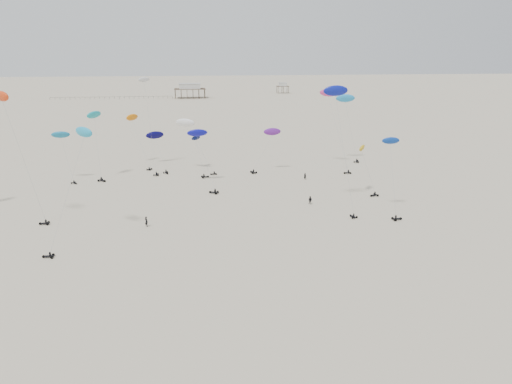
{
  "coord_description": "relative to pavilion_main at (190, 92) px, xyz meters",
  "views": [
    {
      "loc": [
        -11.74,
        1.35,
        32.06
      ],
      "look_at": [
        0.0,
        88.0,
        7.0
      ],
      "focal_mm": 35.0,
      "sensor_mm": 36.0,
      "label": 1
    }
  ],
  "objects": [
    {
      "name": "ground_plane",
      "position": [
        10.0,
        -150.0,
        -4.22
      ],
      "size": [
        900.0,
        900.0,
        0.0
      ],
      "primitive_type": "plane",
      "color": "beige"
    },
    {
      "name": "pavilion_main",
      "position": [
        0.0,
        0.0,
        0.0
      ],
      "size": [
        21.0,
        13.0,
        9.8
      ],
      "color": "brown",
      "rests_on": "ground"
    },
    {
      "name": "pavilion_small",
      "position": [
        70.0,
        30.0,
        -0.74
      ],
      "size": [
        9.0,
        7.0,
        8.0
      ],
      "color": "brown",
      "rests_on": "ground"
    },
    {
      "name": "pier_fence",
      "position": [
        -52.0,
        -0.0,
        -3.45
      ],
      "size": [
        80.2,
        0.2,
        1.5
      ],
      "color": "black",
      "rests_on": "ground"
    },
    {
      "name": "rig_1",
      "position": [
        -12.06,
        -212.38,
        8.94
      ],
      "size": [
        5.44,
        14.28,
        25.88
      ],
      "rotation": [
        0.0,
        0.0,
        6.0
      ],
      "color": "black",
      "rests_on": "ground"
    },
    {
      "name": "rig_2",
      "position": [
        37.89,
        -242.96,
        2.49
      ],
      "size": [
        5.12,
        6.03,
        11.49
      ],
      "rotation": [
        0.0,
        0.0,
        1.96
      ],
      "color": "black",
      "rests_on": "ground"
    },
    {
      "name": "rig_3",
      "position": [
        -24.88,
        -219.95,
        8.07
      ],
      "size": [
        4.79,
        7.96,
        17.48
      ],
      "rotation": [
        0.0,
        0.0,
        4.04
      ],
      "color": "black",
      "rests_on": "ground"
    },
    {
      "name": "rig_4",
      "position": [
        -16.78,
        -204.38,
        6.74
      ],
      "size": [
        7.84,
        12.84,
        16.11
      ],
      "rotation": [
        0.0,
        0.0,
        5.66
      ],
      "color": "black",
      "rests_on": "ground"
    },
    {
      "name": "rig_5",
      "position": [
        -11.05,
        -205.13,
        2.92
      ],
      "size": [
        7.16,
        16.53,
        15.53
      ],
      "rotation": [
        0.0,
        0.0,
        3.54
      ],
      "color": "black",
      "rests_on": "ground"
    },
    {
      "name": "rig_6",
      "position": [
        38.03,
        -257.16,
        5.0
      ],
      "size": [
        3.67,
        8.26,
        15.47
      ],
      "rotation": [
        0.0,
        0.0,
        4.84
      ],
      "color": "black",
      "rests_on": "ground"
    },
    {
      "name": "rig_7",
      "position": [
        19.18,
        -217.32,
        3.93
      ],
      "size": [
        9.13,
        5.1,
        12.02
      ],
      "rotation": [
        0.0,
        0.0,
        0.49
      ],
      "color": "black",
      "rests_on": "ground"
    },
    {
      "name": "rig_8",
      "position": [
        -33.6,
        -253.09,
        14.35
      ],
      "size": [
        8.36,
        4.85,
        25.02
      ],
      "rotation": [
        0.0,
        0.0,
        1.62
      ],
      "color": "black",
      "rests_on": "ground"
    },
    {
      "name": "rig_9",
      "position": [
        37.53,
        -214.46,
        12.59
      ],
      "size": [
        6.74,
        13.88,
        22.59
      ],
      "rotation": [
        0.0,
        0.0,
        1.69
      ],
      "color": "black",
      "rests_on": "ground"
    },
    {
      "name": "rig_10",
      "position": [
        0.92,
        -216.39,
        0.66
      ],
      "size": [
        4.53,
        14.19,
        13.85
      ],
      "rotation": [
        0.0,
        0.0,
        4.92
      ],
      "color": "black",
      "rests_on": "ground"
    },
    {
      "name": "rig_11",
      "position": [
        -20.79,
        -262.51,
        10.22
      ],
      "size": [
        7.96,
        13.71,
        20.82
      ],
      "rotation": [
        0.0,
        0.0,
        1.57
      ],
      "color": "black",
      "rests_on": "ground"
    },
    {
      "name": "rig_12",
      "position": [
        -1.89,
        -214.27,
        7.57
      ],
      "size": [
        10.98,
        9.31,
        15.49
      ],
      "rotation": [
        0.0,
        0.0,
        1.98
      ],
      "color": "black",
      "rests_on": "ground"
    },
    {
      "name": "rig_13",
      "position": [
        -33.02,
        -220.5,
        5.58
      ],
      "size": [
        6.55,
        6.92,
        12.84
      ],
      "rotation": [
        0.0,
        0.0,
        3.91
      ],
      "color": "black",
      "rests_on": "ground"
    },
    {
      "name": "rig_14",
      "position": [
        28.38,
        -249.89,
        16.83
      ],
      "size": [
        5.3,
        12.27,
        25.72
      ],
      "rotation": [
        0.0,
        0.0,
        0.33
      ],
      "color": "black",
      "rests_on": "ground"
    },
    {
      "name": "rig_15",
      "position": [
        44.18,
        -207.77,
        11.11
      ],
      "size": [
        7.45,
        5.89,
        19.83
      ],
      "rotation": [
        0.0,
        0.0,
        5.67
      ],
      "color": "black",
      "rests_on": "ground"
    },
    {
      "name": "rig_16",
      "position": [
        1.01,
        -229.81,
        5.62
      ],
      "size": [
        7.16,
        12.88,
        15.36
      ],
      "rotation": [
        0.0,
        0.0,
        1.16
      ],
      "color": "black",
      "rests_on": "ground"
    },
    {
      "name": "spectator_0",
      "position": [
        -10.29,
        -258.35,
        -4.22
      ],
      "size": [
        0.98,
        1.01,
        2.29
      ],
      "primitive_type": "imported",
      "rotation": [
        0.0,
        0.0,
        2.29
      ],
      "color": "black",
      "rests_on": "ground"
    },
    {
      "name": "spectator_1",
      "position": [
        23.54,
        -248.86,
        -4.22
      ],
      "size": [
        1.16,
        1.11,
        2.08
      ],
      "primitive_type": "imported",
      "rotation": [
        0.0,
        0.0,
        5.59
      ],
      "color": "black",
      "rests_on": "ground"
    },
    {
      "name": "spectator_3",
      "position": [
        27.28,
        -227.86,
        -4.22
      ],
      "size": [
        0.86,
        0.76,
        1.98
      ],
      "primitive_type": "imported",
      "rotation": [
        0.0,
        0.0,
        2.69
      ],
      "color": "black",
      "rests_on": "ground"
    }
  ]
}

